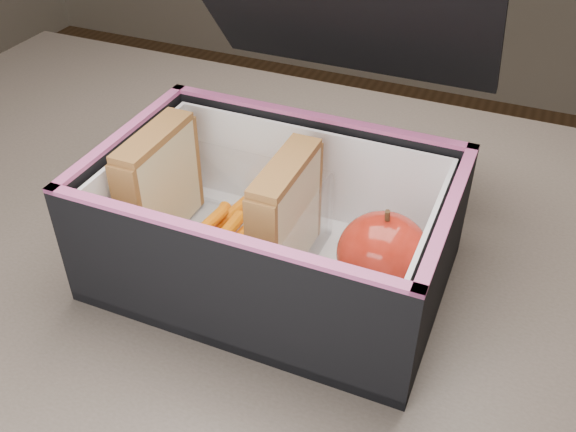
% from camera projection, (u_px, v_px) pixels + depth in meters
% --- Properties ---
extents(kitchen_table, '(1.20, 0.80, 0.75)m').
position_uv_depth(kitchen_table, '(266.00, 328.00, 0.67)').
color(kitchen_table, '#62544C').
rests_on(kitchen_table, ground).
extents(lunch_bag, '(0.31, 0.33, 0.27)m').
position_uv_depth(lunch_bag, '(276.00, 214.00, 0.57)').
color(lunch_bag, black).
rests_on(lunch_bag, kitchen_table).
extents(plastic_tub, '(0.17, 0.12, 0.07)m').
position_uv_depth(plastic_tub, '(222.00, 218.00, 0.59)').
color(plastic_tub, white).
rests_on(plastic_tub, lunch_bag).
extents(sandwich_left, '(0.03, 0.10, 0.11)m').
position_uv_depth(sandwich_left, '(159.00, 184.00, 0.60)').
color(sandwich_left, beige).
rests_on(sandwich_left, plastic_tub).
extents(sandwich_right, '(0.03, 0.10, 0.11)m').
position_uv_depth(sandwich_right, '(286.00, 216.00, 0.56)').
color(sandwich_right, beige).
rests_on(sandwich_right, plastic_tub).
extents(carrot_sticks, '(0.05, 0.16, 0.03)m').
position_uv_depth(carrot_sticks, '(224.00, 235.00, 0.60)').
color(carrot_sticks, '#E06300').
rests_on(carrot_sticks, plastic_tub).
extents(paper_napkin, '(0.09, 0.09, 0.01)m').
position_uv_depth(paper_napkin, '(372.00, 288.00, 0.57)').
color(paper_napkin, white).
rests_on(paper_napkin, lunch_bag).
extents(red_apple, '(0.08, 0.08, 0.08)m').
position_uv_depth(red_apple, '(383.00, 255.00, 0.54)').
color(red_apple, maroon).
rests_on(red_apple, paper_napkin).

